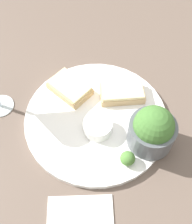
# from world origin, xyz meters

# --- Properties ---
(ground_plane) EXTENTS (4.00, 4.00, 0.00)m
(ground_plane) POSITION_xyz_m (0.00, 0.00, 0.00)
(ground_plane) COLOR brown
(dinner_plate) EXTENTS (0.32, 0.32, 0.01)m
(dinner_plate) POSITION_xyz_m (0.00, 0.00, 0.01)
(dinner_plate) COLOR white
(dinner_plate) RESTS_ON ground_plane
(salad_bowl) EXTENTS (0.10, 0.10, 0.10)m
(salad_bowl) POSITION_xyz_m (0.13, 0.00, 0.06)
(salad_bowl) COLOR #4C5156
(salad_bowl) RESTS_ON dinner_plate
(sauce_ramekin) EXTENTS (0.06, 0.06, 0.03)m
(sauce_ramekin) POSITION_xyz_m (0.02, -0.03, 0.03)
(sauce_ramekin) COLOR white
(sauce_ramekin) RESTS_ON dinner_plate
(cheese_toast_near) EXTENTS (0.11, 0.08, 0.03)m
(cheese_toast_near) POSITION_xyz_m (-0.09, 0.04, 0.03)
(cheese_toast_near) COLOR tan
(cheese_toast_near) RESTS_ON dinner_plate
(cheese_toast_far) EXTENTS (0.12, 0.10, 0.03)m
(cheese_toast_far) POSITION_xyz_m (0.03, 0.08, 0.03)
(cheese_toast_far) COLOR tan
(cheese_toast_far) RESTS_ON dinner_plate
(garnish) EXTENTS (0.03, 0.03, 0.03)m
(garnish) POSITION_xyz_m (0.10, -0.07, 0.03)
(garnish) COLOR #477533
(garnish) RESTS_ON dinner_plate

